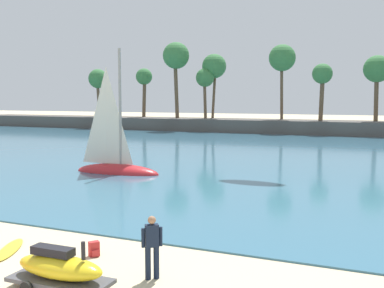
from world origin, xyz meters
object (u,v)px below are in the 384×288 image
(person_rigging_by_gear, at_px, (152,245))
(surfboard, at_px, (10,249))
(watercraft_on_trailer, at_px, (59,269))
(backpack_near_kite, at_px, (94,249))
(sailboat_mid_bay, at_px, (115,161))

(person_rigging_by_gear, bearing_deg, surfboard, 177.38)
(watercraft_on_trailer, relative_size, backpack_near_kite, 5.94)
(surfboard, bearing_deg, backpack_near_kite, 74.56)
(person_rigging_by_gear, height_order, surfboard, person_rigging_by_gear)
(watercraft_on_trailer, bearing_deg, surfboard, 152.99)
(person_rigging_by_gear, distance_m, sailboat_mid_bay, 16.98)
(surfboard, bearing_deg, watercraft_on_trailer, 35.08)
(watercraft_on_trailer, xyz_separation_m, surfboard, (-3.30, 1.68, -0.48))
(backpack_near_kite, relative_size, surfboard, 0.21)
(backpack_near_kite, bearing_deg, sailboat_mid_bay, 120.29)
(watercraft_on_trailer, bearing_deg, sailboat_mid_bay, 118.20)
(backpack_near_kite, height_order, surfboard, backpack_near_kite)
(watercraft_on_trailer, bearing_deg, person_rigging_by_gear, 39.02)
(backpack_near_kite, xyz_separation_m, surfboard, (-2.70, -0.60, -0.17))
(backpack_near_kite, distance_m, surfboard, 2.77)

